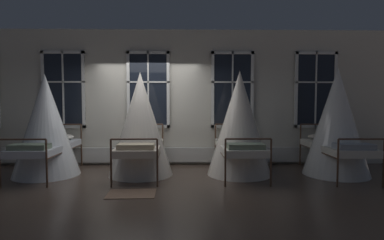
% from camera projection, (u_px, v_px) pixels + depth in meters
% --- Properties ---
extents(ground, '(23.40, 23.40, 0.00)m').
position_uv_depth(ground, '(142.00, 177.00, 6.52)').
color(ground, '#4C3D33').
extents(back_wall_with_windows, '(12.70, 0.10, 3.32)m').
position_uv_depth(back_wall_with_windows, '(149.00, 98.00, 7.78)').
color(back_wall_with_windows, beige).
rests_on(back_wall_with_windows, ground).
extents(window_bank, '(9.28, 0.10, 2.71)m').
position_uv_depth(window_bank, '(149.00, 123.00, 7.69)').
color(window_bank, black).
rests_on(window_bank, ground).
extents(cot_second, '(1.35, 2.01, 2.14)m').
position_uv_depth(cot_second, '(46.00, 126.00, 6.60)').
color(cot_second, '#4C3323').
rests_on(cot_second, ground).
extents(cot_third, '(1.35, 2.02, 2.17)m').
position_uv_depth(cot_third, '(141.00, 125.00, 6.64)').
color(cot_third, '#4C3323').
rests_on(cot_third, ground).
extents(cot_fourth, '(1.35, 2.00, 2.21)m').
position_uv_depth(cot_fourth, '(239.00, 125.00, 6.67)').
color(cot_fourth, '#4C3323').
rests_on(cot_fourth, ground).
extents(cot_fifth, '(1.35, 2.01, 2.28)m').
position_uv_depth(cot_fifth, '(337.00, 123.00, 6.64)').
color(cot_fifth, '#4C3323').
rests_on(cot_fifth, ground).
extents(rug_third, '(0.82, 0.59, 0.01)m').
position_uv_depth(rug_third, '(131.00, 194.00, 5.29)').
color(rug_third, brown).
rests_on(rug_third, ground).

